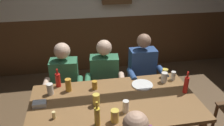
{
  "coord_description": "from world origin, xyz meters",
  "views": [
    {
      "loc": [
        -0.4,
        -2.03,
        2.25
      ],
      "look_at": [
        0.0,
        0.15,
        1.15
      ],
      "focal_mm": 35.85,
      "sensor_mm": 36.0,
      "label": 1
    }
  ],
  "objects_px": {
    "bottle_0": "(97,116)",
    "bottle_2": "(186,84)",
    "bottle_1": "(58,80)",
    "pint_glass_7": "(95,85)",
    "plate_0": "(142,85)",
    "pint_glass_8": "(126,106)",
    "pint_glass_2": "(165,73)",
    "person_1": "(105,78)",
    "condiment_caddy": "(40,104)",
    "pint_glass_1": "(164,77)",
    "pint_glass_0": "(50,89)",
    "pint_glass_5": "(96,100)",
    "dining_table": "(115,108)",
    "person_2": "(143,73)",
    "person_0": "(65,81)",
    "pint_glass_6": "(115,116)",
    "pint_glass_3": "(68,85)",
    "table_candle": "(54,115)",
    "pint_glass_4": "(173,76)"
  },
  "relations": [
    {
      "from": "pint_glass_4",
      "to": "pint_glass_8",
      "type": "distance_m",
      "value": 0.91
    },
    {
      "from": "person_0",
      "to": "pint_glass_6",
      "type": "distance_m",
      "value": 1.18
    },
    {
      "from": "dining_table",
      "to": "bottle_1",
      "type": "bearing_deg",
      "value": 145.95
    },
    {
      "from": "person_2",
      "to": "pint_glass_2",
      "type": "relative_size",
      "value": 10.92
    },
    {
      "from": "bottle_0",
      "to": "bottle_2",
      "type": "bearing_deg",
      "value": 18.49
    },
    {
      "from": "plate_0",
      "to": "pint_glass_8",
      "type": "height_order",
      "value": "pint_glass_8"
    },
    {
      "from": "dining_table",
      "to": "table_candle",
      "type": "relative_size",
      "value": 23.35
    },
    {
      "from": "dining_table",
      "to": "bottle_2",
      "type": "distance_m",
      "value": 0.87
    },
    {
      "from": "bottle_1",
      "to": "pint_glass_7",
      "type": "bearing_deg",
      "value": -17.78
    },
    {
      "from": "condiment_caddy",
      "to": "bottle_1",
      "type": "bearing_deg",
      "value": 62.79
    },
    {
      "from": "person_1",
      "to": "plate_0",
      "type": "relative_size",
      "value": 4.59
    },
    {
      "from": "person_1",
      "to": "pint_glass_1",
      "type": "height_order",
      "value": "person_1"
    },
    {
      "from": "pint_glass_2",
      "to": "pint_glass_3",
      "type": "relative_size",
      "value": 0.72
    },
    {
      "from": "pint_glass_3",
      "to": "pint_glass_0",
      "type": "bearing_deg",
      "value": -171.22
    },
    {
      "from": "pint_glass_1",
      "to": "table_candle",
      "type": "bearing_deg",
      "value": -160.8
    },
    {
      "from": "condiment_caddy",
      "to": "bottle_2",
      "type": "bearing_deg",
      "value": -1.4
    },
    {
      "from": "pint_glass_3",
      "to": "person_0",
      "type": "bearing_deg",
      "value": 98.61
    },
    {
      "from": "plate_0",
      "to": "bottle_2",
      "type": "distance_m",
      "value": 0.52
    },
    {
      "from": "bottle_1",
      "to": "pint_glass_3",
      "type": "height_order",
      "value": "bottle_1"
    },
    {
      "from": "pint_glass_1",
      "to": "pint_glass_8",
      "type": "xyz_separation_m",
      "value": [
        -0.62,
        -0.49,
        0.0
      ]
    },
    {
      "from": "table_candle",
      "to": "bottle_1",
      "type": "height_order",
      "value": "bottle_1"
    },
    {
      "from": "bottle_2",
      "to": "pint_glass_8",
      "type": "bearing_deg",
      "value": -164.14
    },
    {
      "from": "pint_glass_7",
      "to": "pint_glass_8",
      "type": "xyz_separation_m",
      "value": [
        0.27,
        -0.49,
        0.01
      ]
    },
    {
      "from": "bottle_2",
      "to": "pint_glass_7",
      "type": "relative_size",
      "value": 2.6
    },
    {
      "from": "person_2",
      "to": "bottle_0",
      "type": "bearing_deg",
      "value": 54.02
    },
    {
      "from": "pint_glass_0",
      "to": "pint_glass_2",
      "type": "height_order",
      "value": "pint_glass_0"
    },
    {
      "from": "dining_table",
      "to": "bottle_1",
      "type": "height_order",
      "value": "bottle_1"
    },
    {
      "from": "bottle_0",
      "to": "pint_glass_5",
      "type": "distance_m",
      "value": 0.31
    },
    {
      "from": "bottle_2",
      "to": "pint_glass_7",
      "type": "distance_m",
      "value": 1.07
    },
    {
      "from": "bottle_1",
      "to": "pint_glass_5",
      "type": "xyz_separation_m",
      "value": [
        0.41,
        -0.46,
        -0.02
      ]
    },
    {
      "from": "condiment_caddy",
      "to": "pint_glass_5",
      "type": "distance_m",
      "value": 0.61
    },
    {
      "from": "bottle_1",
      "to": "pint_glass_2",
      "type": "relative_size",
      "value": 2.08
    },
    {
      "from": "table_candle",
      "to": "pint_glass_7",
      "type": "height_order",
      "value": "pint_glass_7"
    },
    {
      "from": "dining_table",
      "to": "pint_glass_8",
      "type": "distance_m",
      "value": 0.27
    },
    {
      "from": "person_0",
      "to": "pint_glass_6",
      "type": "bearing_deg",
      "value": 119.79
    },
    {
      "from": "bottle_1",
      "to": "pint_glass_8",
      "type": "height_order",
      "value": "bottle_1"
    },
    {
      "from": "dining_table",
      "to": "person_2",
      "type": "bearing_deg",
      "value": 52.06
    },
    {
      "from": "person_0",
      "to": "pint_glass_0",
      "type": "bearing_deg",
      "value": 76.77
    },
    {
      "from": "pint_glass_6",
      "to": "pint_glass_7",
      "type": "relative_size",
      "value": 1.27
    },
    {
      "from": "plate_0",
      "to": "bottle_0",
      "type": "xyz_separation_m",
      "value": [
        -0.63,
        -0.6,
        0.1
      ]
    },
    {
      "from": "person_2",
      "to": "pint_glass_0",
      "type": "height_order",
      "value": "person_2"
    },
    {
      "from": "pint_glass_0",
      "to": "pint_glass_7",
      "type": "height_order",
      "value": "pint_glass_0"
    },
    {
      "from": "condiment_caddy",
      "to": "plate_0",
      "type": "bearing_deg",
      "value": 9.32
    },
    {
      "from": "plate_0",
      "to": "person_1",
      "type": "bearing_deg",
      "value": 131.83
    },
    {
      "from": "condiment_caddy",
      "to": "pint_glass_1",
      "type": "distance_m",
      "value": 1.52
    },
    {
      "from": "bottle_0",
      "to": "pint_glass_2",
      "type": "distance_m",
      "value": 1.24
    },
    {
      "from": "pint_glass_0",
      "to": "pint_glass_2",
      "type": "bearing_deg",
      "value": 5.51
    },
    {
      "from": "person_1",
      "to": "pint_glass_1",
      "type": "bearing_deg",
      "value": 156.3
    },
    {
      "from": "pint_glass_1",
      "to": "pint_glass_5",
      "type": "xyz_separation_m",
      "value": [
        -0.9,
        -0.33,
        0.0
      ]
    },
    {
      "from": "person_2",
      "to": "pint_glass_4",
      "type": "bearing_deg",
      "value": 124.22
    }
  ]
}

